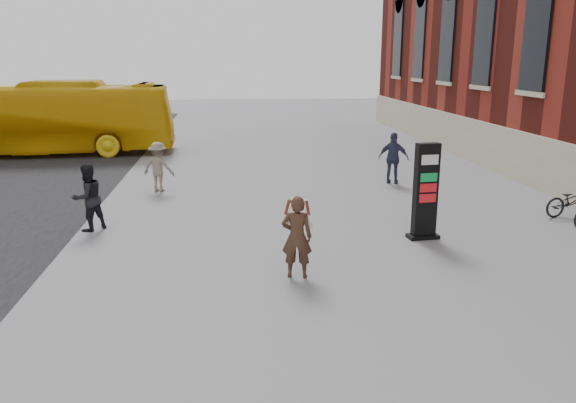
{
  "coord_description": "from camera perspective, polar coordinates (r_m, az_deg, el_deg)",
  "views": [
    {
      "loc": [
        -1.03,
        -10.85,
        4.4
      ],
      "look_at": [
        0.21,
        0.89,
        1.35
      ],
      "focal_mm": 35.0,
      "sensor_mm": 36.0,
      "label": 1
    }
  ],
  "objects": [
    {
      "name": "bus",
      "position": [
        28.34,
        -23.95,
        7.74
      ],
      "size": [
        12.1,
        3.23,
        3.34
      ],
      "primitive_type": "imported",
      "rotation": [
        0.0,
        0.0,
        1.61
      ],
      "color": "gold",
      "rests_on": "road"
    },
    {
      "name": "pedestrian_c",
      "position": [
        20.29,
        10.67,
        4.34
      ],
      "size": [
        1.16,
        0.84,
        1.82
      ],
      "primitive_type": "imported",
      "rotation": [
        0.0,
        0.0,
        2.72
      ],
      "color": "#303550",
      "rests_on": "ground"
    },
    {
      "name": "info_pylon",
      "position": [
        14.14,
        13.79,
        0.98
      ],
      "size": [
        0.8,
        0.46,
        2.39
      ],
      "rotation": [
        0.0,
        0.0,
        0.11
      ],
      "color": "black",
      "rests_on": "ground"
    },
    {
      "name": "ground",
      "position": [
        11.75,
        -0.57,
        -7.49
      ],
      "size": [
        100.0,
        100.0,
        0.0
      ],
      "primitive_type": "plane",
      "color": "#9E9EA3"
    },
    {
      "name": "pedestrian_a",
      "position": [
        15.38,
        -19.66,
        0.39
      ],
      "size": [
        1.07,
        1.07,
        1.75
      ],
      "primitive_type": "imported",
      "rotation": [
        0.0,
        0.0,
        3.9
      ],
      "color": "black",
      "rests_on": "ground"
    },
    {
      "name": "bike_6",
      "position": [
        17.78,
        26.96,
        0.09
      ],
      "size": [
        1.82,
        0.88,
        0.92
      ],
      "primitive_type": "imported",
      "rotation": [
        0.0,
        0.0,
        1.73
      ],
      "color": "black",
      "rests_on": "ground"
    },
    {
      "name": "woman",
      "position": [
        11.39,
        0.9,
        -3.5
      ],
      "size": [
        0.72,
        0.67,
        1.72
      ],
      "rotation": [
        0.0,
        0.0,
        2.97
      ],
      "color": "#442C1E",
      "rests_on": "ground"
    },
    {
      "name": "pedestrian_b",
      "position": [
        19.26,
        -13.03,
        3.45
      ],
      "size": [
        1.22,
        0.94,
        1.66
      ],
      "primitive_type": "imported",
      "rotation": [
        0.0,
        0.0,
        2.81
      ],
      "color": "gray",
      "rests_on": "ground"
    }
  ]
}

